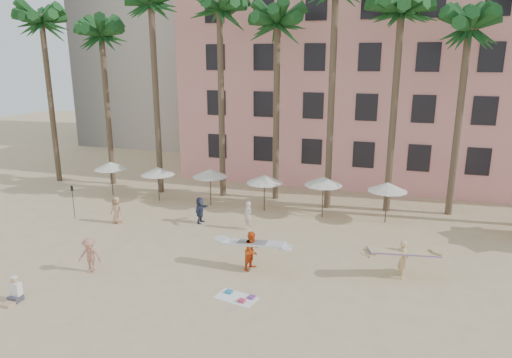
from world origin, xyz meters
The scene contains 10 objects.
ground centered at (0.00, 0.00, 0.00)m, with size 120.00×120.00×0.00m, color #D1B789.
pink_hotel centered at (7.00, 26.00, 8.00)m, with size 35.00×14.00×16.00m, color pink.
palm_row centered at (0.51, 15.00, 12.97)m, with size 44.40×5.40×16.30m.
umbrella_row centered at (-3.00, 12.50, 2.33)m, with size 22.50×2.70×2.73m.
beach_towel centered at (1.19, 0.82, 0.03)m, with size 1.97×1.36×0.14m.
carrier_yellow centered at (8.03, 4.98, 1.05)m, with size 3.44×1.88×1.88m.
carrier_white centered at (0.93, 3.75, 1.03)m, with size 3.29×1.13×1.95m.
beachgoers centered at (-5.59, 5.94, 0.87)m, with size 9.11×9.18×1.78m.
paddle centered at (-12.35, 7.29, 1.41)m, with size 0.18×0.04×2.23m.
seated_man centered at (-7.84, -2.29, 0.39)m, with size 0.49×0.86×1.12m.
Camera 1 is at (7.26, -16.02, 10.10)m, focal length 32.00 mm.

